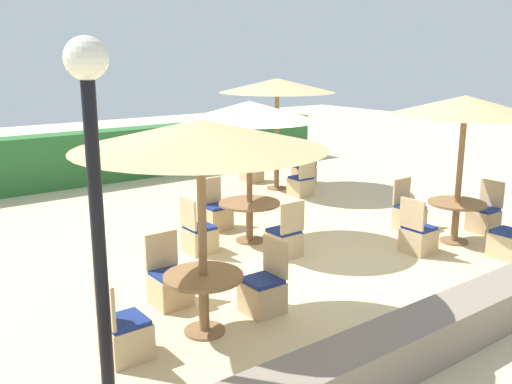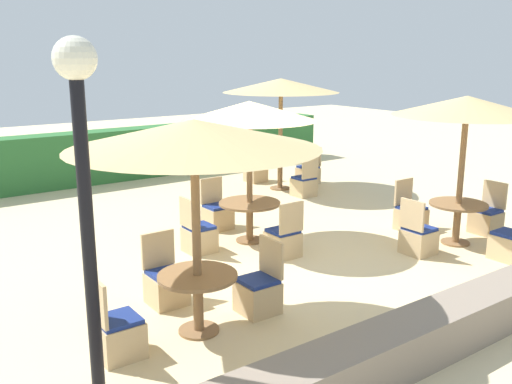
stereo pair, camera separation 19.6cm
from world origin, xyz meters
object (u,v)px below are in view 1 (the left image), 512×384
(round_table_center, at_px, (250,211))
(round_table_back_right, at_px, (277,167))
(round_table_front_right, at_px, (456,212))
(patio_chair_back_right_south, at_px, (301,185))
(patio_chair_back_right_east, at_px, (305,173))
(patio_chair_center_south, at_px, (284,241))
(patio_chair_front_left_north, at_px, (170,285))
(parasol_front_left, at_px, (200,135))
(patio_chair_front_right_east, at_px, (484,217))
(round_table_front_left, at_px, (204,289))
(parasol_center, at_px, (249,112))
(patio_chair_back_right_north, at_px, (251,171))
(patio_chair_front_left_east, at_px, (263,292))
(patio_chair_front_right_north, at_px, (409,215))
(patio_chair_front_right_south, at_px, (508,242))
(patio_chair_center_north, at_px, (216,215))
(parasol_back_right, at_px, (277,86))
(patio_chair_front_left_west, at_px, (124,335))
(patio_chair_front_right_west, at_px, (418,237))
(parasol_front_right, at_px, (465,106))
(lamp_post, at_px, (93,156))

(round_table_center, bearing_deg, round_table_back_right, 44.26)
(round_table_front_right, xyz_separation_m, patio_chair_back_right_south, (0.08, 4.09, -0.28))
(patio_chair_back_right_east, bearing_deg, patio_chair_center_south, 134.73)
(round_table_back_right, bearing_deg, patio_chair_front_left_north, -140.93)
(patio_chair_back_right_east, bearing_deg, parasol_front_left, 129.92)
(patio_chair_front_right_east, height_order, round_table_front_left, patio_chair_front_right_east)
(parasol_center, distance_m, parasol_front_left, 3.38)
(patio_chair_back_right_north, bearing_deg, patio_chair_front_left_east, 54.53)
(round_table_front_left, distance_m, patio_chair_front_left_east, 0.92)
(patio_chair_front_right_north, xyz_separation_m, patio_chair_front_left_north, (-5.14, -0.24, 0.00))
(patio_chair_front_right_south, height_order, patio_chair_center_north, same)
(patio_chair_front_right_north, distance_m, parasol_center, 3.62)
(patio_chair_center_north, xyz_separation_m, parasol_back_right, (2.93, 1.83, 2.19))
(parasol_center, distance_m, patio_chair_center_south, 2.20)
(round_table_front_right, distance_m, patio_chair_back_right_north, 5.99)
(parasol_center, distance_m, patio_chair_front_left_west, 4.58)
(patio_chair_center_north, bearing_deg, patio_chair_back_right_south, -162.37)
(parasol_back_right, bearing_deg, patio_chair_front_left_east, -130.48)
(patio_chair_front_right_east, height_order, patio_chair_center_north, same)
(parasol_front_left, bearing_deg, patio_chair_front_left_north, 86.66)
(round_table_front_right, bearing_deg, patio_chair_center_north, 132.14)
(parasol_back_right, distance_m, patio_chair_front_left_east, 7.13)
(patio_chair_front_right_east, relative_size, patio_chair_back_right_south, 1.00)
(parasol_back_right, relative_size, patio_chair_front_left_east, 2.92)
(patio_chair_front_right_west, xyz_separation_m, parasol_center, (-1.84, 2.13, 1.98))
(patio_chair_center_south, bearing_deg, parasol_front_right, -23.56)
(parasol_center, relative_size, patio_chair_front_left_east, 2.60)
(patio_chair_front_right_east, relative_size, patio_chair_front_right_west, 1.00)
(parasol_front_left, bearing_deg, patio_chair_front_left_east, 0.87)
(lamp_post, xyz_separation_m, patio_chair_front_right_east, (7.64, 0.95, -2.09))
(patio_chair_front_left_north, distance_m, patio_chair_front_left_west, 1.38)
(round_table_front_right, height_order, patio_chair_back_right_south, patio_chair_back_right_south)
(parasol_back_right, xyz_separation_m, patio_chair_front_left_west, (-6.28, -5.16, -2.19))
(parasol_front_left, height_order, patio_chair_front_left_east, parasol_front_left)
(round_table_back_right, bearing_deg, round_table_front_left, -135.63)
(patio_chair_front_right_west, bearing_deg, patio_chair_back_right_east, 158.35)
(patio_chair_front_right_north, bearing_deg, parasol_front_left, 12.62)
(parasol_center, distance_m, patio_chair_back_right_south, 3.99)
(parasol_front_right, xyz_separation_m, parasol_center, (-2.80, 2.17, -0.10))
(patio_chair_front_right_west, height_order, patio_chair_back_right_east, same)
(parasol_center, bearing_deg, lamp_post, -141.59)
(lamp_post, bearing_deg, patio_chair_back_right_south, 36.42)
(parasol_back_right, relative_size, patio_chair_back_right_north, 2.92)
(lamp_post, xyz_separation_m, patio_chair_front_right_south, (6.68, -0.07, -2.09))
(parasol_front_right, xyz_separation_m, patio_chair_back_right_south, (0.08, 4.09, -2.08))
(round_table_back_right, relative_size, parasol_front_left, 0.35)
(patio_chair_back_right_south, distance_m, patio_chair_front_left_west, 7.59)
(patio_chair_center_south, bearing_deg, patio_chair_center_north, 91.28)
(parasol_front_left, distance_m, patio_chair_front_left_north, 2.26)
(patio_chair_back_right_south, bearing_deg, patio_chair_center_north, -162.37)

